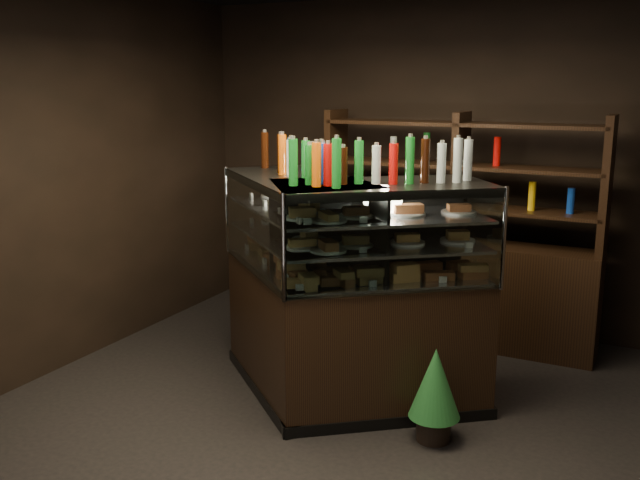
# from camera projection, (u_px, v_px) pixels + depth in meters

# --- Properties ---
(ground) EXTENTS (5.00, 5.00, 0.00)m
(ground) POSITION_uv_depth(u_px,v_px,m) (343.00, 435.00, 4.63)
(ground) COLOR black
(ground) RESTS_ON ground
(room_shell) EXTENTS (5.02, 5.02, 3.01)m
(room_shell) POSITION_uv_depth(u_px,v_px,m) (345.00, 134.00, 4.20)
(room_shell) COLOR black
(room_shell) RESTS_ON ground
(display_case) EXTENTS (2.23, 1.54, 1.60)m
(display_case) POSITION_uv_depth(u_px,v_px,m) (339.00, 327.00, 5.09)
(display_case) COLOR black
(display_case) RESTS_ON ground
(food_display) EXTENTS (1.79, 1.02, 0.49)m
(food_display) POSITION_uv_depth(u_px,v_px,m) (339.00, 236.00, 4.94)
(food_display) COLOR #B0683F
(food_display) RESTS_ON display_case
(bottles_top) EXTENTS (1.61, 0.88, 0.30)m
(bottles_top) POSITION_uv_depth(u_px,v_px,m) (340.00, 159.00, 4.83)
(bottles_top) COLOR #B20C0A
(bottles_top) RESTS_ON display_case
(potted_conifer) EXTENTS (0.33, 0.33, 0.70)m
(potted_conifer) POSITION_uv_depth(u_px,v_px,m) (435.00, 381.00, 4.48)
(potted_conifer) COLOR black
(potted_conifer) RESTS_ON ground
(back_shelving) EXTENTS (2.40, 0.46, 2.00)m
(back_shelving) POSITION_uv_depth(u_px,v_px,m) (456.00, 273.00, 6.23)
(back_shelving) COLOR black
(back_shelving) RESTS_ON ground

